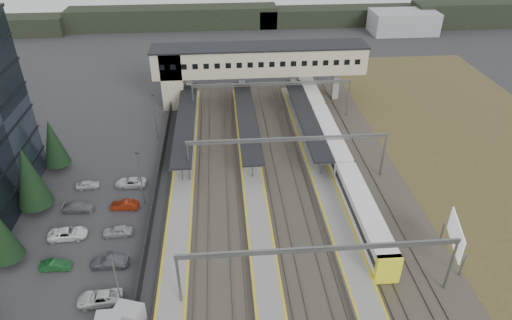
{
  "coord_description": "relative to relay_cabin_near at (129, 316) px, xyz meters",
  "views": [
    {
      "loc": [
        3.02,
        -40.59,
        37.85
      ],
      "look_at": [
        7.48,
        13.55,
        4.0
      ],
      "focal_mm": 32.0,
      "sensor_mm": 36.0,
      "label": 1
    }
  ],
  "objects": [
    {
      "name": "ground",
      "position": [
        6.98,
        9.79,
        -1.13
      ],
      "size": [
        220.0,
        220.0,
        0.0
      ],
      "primitive_type": "plane",
      "color": "#2B2B2D",
      "rests_on": "ground"
    },
    {
      "name": "car_park",
      "position": [
        -6.25,
        4.01,
        -0.53
      ],
      "size": [
        10.75,
        44.74,
        1.29
      ],
      "color": "silver",
      "rests_on": "ground"
    },
    {
      "name": "lampposts",
      "position": [
        -1.02,
        11.04,
        3.2
      ],
      "size": [
        0.5,
        53.25,
        8.07
      ],
      "color": "slate",
      "rests_on": "ground"
    },
    {
      "name": "fence",
      "position": [
        0.48,
        14.79,
        -0.13
      ],
      "size": [
        0.08,
        90.0,
        2.0
      ],
      "color": "#26282B",
      "rests_on": "ground"
    },
    {
      "name": "relay_cabin_near",
      "position": [
        0.0,
        0.0,
        0.0
      ],
      "size": [
        3.2,
        2.74,
        2.26
      ],
      "color": "#9A9DA0",
      "rests_on": "ground"
    },
    {
      "name": "rail_corridor",
      "position": [
        16.31,
        14.79,
        -0.84
      ],
      "size": [
        34.0,
        90.0,
        0.92
      ],
      "color": "#38322B",
      "rests_on": "ground"
    },
    {
      "name": "canopies",
      "position": [
        13.98,
        36.79,
        2.79
      ],
      "size": [
        23.1,
        30.0,
        3.28
      ],
      "color": "black",
      "rests_on": "ground"
    },
    {
      "name": "footbridge",
      "position": [
        14.68,
        51.79,
        6.8
      ],
      "size": [
        40.4,
        6.4,
        11.2
      ],
      "color": "beige",
      "rests_on": "ground"
    },
    {
      "name": "gantries",
      "position": [
        18.98,
        12.79,
        4.86
      ],
      "size": [
        28.4,
        62.28,
        7.17
      ],
      "color": "slate",
      "rests_on": "ground"
    },
    {
      "name": "train",
      "position": [
        26.98,
        31.58,
        0.85
      ],
      "size": [
        2.77,
        57.94,
        3.49
      ],
      "color": "white",
      "rests_on": "ground"
    },
    {
      "name": "billboard",
      "position": [
        35.5,
        6.08,
        2.48
      ],
      "size": [
        1.63,
        6.09,
        5.34
      ],
      "color": "slate",
      "rests_on": "ground"
    },
    {
      "name": "treeline_far",
      "position": [
        30.78,
        102.07,
        1.82
      ],
      "size": [
        170.0,
        19.0,
        7.0
      ],
      "color": "black",
      "rests_on": "ground"
    }
  ]
}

